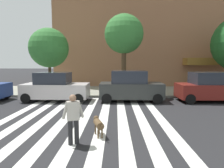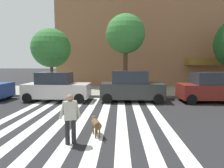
{
  "view_description": "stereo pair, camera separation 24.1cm",
  "coord_description": "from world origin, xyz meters",
  "px_view_note": "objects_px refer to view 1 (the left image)",
  "views": [
    {
      "loc": [
        2.67,
        -1.0,
        2.64
      ],
      "look_at": [
        2.47,
        9.57,
        1.49
      ],
      "focal_mm": 31.54,
      "sensor_mm": 36.0,
      "label": 1
    },
    {
      "loc": [
        2.92,
        -1.0,
        2.64
      ],
      "look_at": [
        2.47,
        9.57,
        1.49
      ],
      "focal_mm": 31.54,
      "sensor_mm": 36.0,
      "label": 2
    }
  ],
  "objects_px": {
    "street_tree_nearest": "(49,48)",
    "parked_car_third_in_line": "(130,87)",
    "pedestrian_dog_walker": "(73,117)",
    "dog_on_leash": "(98,124)",
    "parked_car_fourth_in_line": "(210,88)",
    "parked_car_behind_first": "(55,88)",
    "street_tree_middle": "(124,35)"
  },
  "relations": [
    {
      "from": "parked_car_behind_first",
      "to": "parked_car_fourth_in_line",
      "type": "xyz_separation_m",
      "value": [
        10.54,
        -0.0,
        0.01
      ]
    },
    {
      "from": "parked_car_third_in_line",
      "to": "pedestrian_dog_walker",
      "type": "relative_size",
      "value": 2.58
    },
    {
      "from": "parked_car_fourth_in_line",
      "to": "dog_on_leash",
      "type": "height_order",
      "value": "parked_car_fourth_in_line"
    },
    {
      "from": "pedestrian_dog_walker",
      "to": "street_tree_middle",
      "type": "bearing_deg",
      "value": 78.3
    },
    {
      "from": "parked_car_fourth_in_line",
      "to": "dog_on_leash",
      "type": "distance_m",
      "value": 9.54
    },
    {
      "from": "parked_car_behind_first",
      "to": "street_tree_nearest",
      "type": "bearing_deg",
      "value": 114.26
    },
    {
      "from": "street_tree_middle",
      "to": "street_tree_nearest",
      "type": "bearing_deg",
      "value": 172.84
    },
    {
      "from": "parked_car_fourth_in_line",
      "to": "pedestrian_dog_walker",
      "type": "xyz_separation_m",
      "value": [
        -7.75,
        -7.23,
        -0.01
      ]
    },
    {
      "from": "parked_car_third_in_line",
      "to": "street_tree_middle",
      "type": "bearing_deg",
      "value": 98.69
    },
    {
      "from": "parked_car_behind_first",
      "to": "parked_car_fourth_in_line",
      "type": "height_order",
      "value": "parked_car_fourth_in_line"
    },
    {
      "from": "dog_on_leash",
      "to": "parked_car_third_in_line",
      "type": "bearing_deg",
      "value": 75.72
    },
    {
      "from": "parked_car_fourth_in_line",
      "to": "street_tree_nearest",
      "type": "distance_m",
      "value": 12.73
    },
    {
      "from": "parked_car_behind_first",
      "to": "street_tree_middle",
      "type": "height_order",
      "value": "street_tree_middle"
    },
    {
      "from": "parked_car_third_in_line",
      "to": "street_tree_nearest",
      "type": "height_order",
      "value": "street_tree_nearest"
    },
    {
      "from": "parked_car_behind_first",
      "to": "pedestrian_dog_walker",
      "type": "xyz_separation_m",
      "value": [
        2.79,
        -7.23,
        -0.01
      ]
    },
    {
      "from": "street_tree_nearest",
      "to": "pedestrian_dog_walker",
      "type": "xyz_separation_m",
      "value": [
        4.22,
        -10.42,
        -2.93
      ]
    },
    {
      "from": "parked_car_third_in_line",
      "to": "dog_on_leash",
      "type": "relative_size",
      "value": 4.21
    },
    {
      "from": "parked_car_behind_first",
      "to": "parked_car_fourth_in_line",
      "type": "bearing_deg",
      "value": -0.01
    },
    {
      "from": "pedestrian_dog_walker",
      "to": "dog_on_leash",
      "type": "height_order",
      "value": "pedestrian_dog_walker"
    },
    {
      "from": "parked_car_behind_first",
      "to": "dog_on_leash",
      "type": "xyz_separation_m",
      "value": [
        3.51,
        -6.44,
        -0.49
      ]
    },
    {
      "from": "street_tree_nearest",
      "to": "pedestrian_dog_walker",
      "type": "bearing_deg",
      "value": -67.94
    },
    {
      "from": "parked_car_third_in_line",
      "to": "dog_on_leash",
      "type": "bearing_deg",
      "value": -104.28
    },
    {
      "from": "parked_car_behind_first",
      "to": "parked_car_third_in_line",
      "type": "bearing_deg",
      "value": -0.01
    },
    {
      "from": "parked_car_third_in_line",
      "to": "parked_car_fourth_in_line",
      "type": "relative_size",
      "value": 0.95
    },
    {
      "from": "parked_car_behind_first",
      "to": "dog_on_leash",
      "type": "bearing_deg",
      "value": -61.37
    },
    {
      "from": "parked_car_fourth_in_line",
      "to": "pedestrian_dog_walker",
      "type": "bearing_deg",
      "value": -136.99
    },
    {
      "from": "parked_car_fourth_in_line",
      "to": "pedestrian_dog_walker",
      "type": "height_order",
      "value": "parked_car_fourth_in_line"
    },
    {
      "from": "street_tree_middle",
      "to": "pedestrian_dog_walker",
      "type": "xyz_separation_m",
      "value": [
        -2.0,
        -9.64,
        -3.9
      ]
    },
    {
      "from": "street_tree_nearest",
      "to": "parked_car_third_in_line",
      "type": "bearing_deg",
      "value": -25.83
    },
    {
      "from": "street_tree_nearest",
      "to": "street_tree_middle",
      "type": "height_order",
      "value": "street_tree_middle"
    },
    {
      "from": "parked_car_third_in_line",
      "to": "street_tree_nearest",
      "type": "relative_size",
      "value": 0.79
    },
    {
      "from": "street_tree_nearest",
      "to": "dog_on_leash",
      "type": "bearing_deg",
      "value": -62.78
    }
  ]
}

